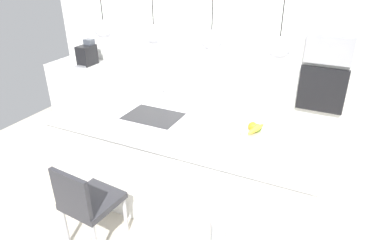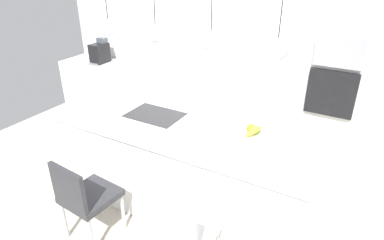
{
  "view_description": "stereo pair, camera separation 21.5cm",
  "coord_description": "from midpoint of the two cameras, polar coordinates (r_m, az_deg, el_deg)",
  "views": [
    {
      "loc": [
        1.34,
        -2.6,
        2.42
      ],
      "look_at": [
        0.1,
        0.0,
        1.01
      ],
      "focal_mm": 31.22,
      "sensor_mm": 36.0,
      "label": 1
    },
    {
      "loc": [
        1.53,
        -2.5,
        2.42
      ],
      "look_at": [
        0.1,
        0.0,
        1.01
      ],
      "focal_mm": 31.22,
      "sensor_mm": 36.0,
      "label": 2
    }
  ],
  "objects": [
    {
      "name": "back_wall",
      "position": [
        4.58,
        6.54,
        11.85
      ],
      "size": [
        6.0,
        0.1,
        2.6
      ],
      "primitive_type": "cube",
      "color": "white",
      "rests_on": "ground"
    },
    {
      "name": "coffee_machine",
      "position": [
        5.53,
        -18.59,
        10.55
      ],
      "size": [
        0.2,
        0.35,
        0.38
      ],
      "color": "black",
      "rests_on": "side_counter"
    },
    {
      "name": "pendant_light_center_left",
      "position": [
        3.14,
        -8.55,
        14.28
      ],
      "size": [
        0.18,
        0.18,
        0.78
      ],
      "color": "silver"
    },
    {
      "name": "sink_basin",
      "position": [
        3.44,
        -8.44,
        0.55
      ],
      "size": [
        0.56,
        0.4,
        0.02
      ],
      "primitive_type": "cube",
      "color": "#2D2D30",
      "rests_on": "kitchen_island"
    },
    {
      "name": "microwave",
      "position": [
        4.26,
        21.04,
        11.14
      ],
      "size": [
        0.54,
        0.08,
        0.34
      ],
      "primitive_type": "cube",
      "color": "#9E9EA3",
      "rests_on": "back_wall"
    },
    {
      "name": "faucet",
      "position": [
        3.54,
        -6.71,
        4.06
      ],
      "size": [
        0.02,
        0.17,
        0.22
      ],
      "color": "silver",
      "rests_on": "kitchen_island"
    },
    {
      "name": "chair_near",
      "position": [
        3.19,
        -19.45,
        -12.96
      ],
      "size": [
        0.47,
        0.49,
        0.85
      ],
      "color": "#333338",
      "rests_on": "ground"
    },
    {
      "name": "oven",
      "position": [
        4.4,
        20.0,
        4.87
      ],
      "size": [
        0.56,
        0.08,
        0.56
      ],
      "primitive_type": "cube",
      "color": "black",
      "rests_on": "back_wall"
    },
    {
      "name": "kitchen_island",
      "position": [
        3.51,
        -3.25,
        -7.42
      ],
      "size": [
        2.71,
        1.04,
        0.96
      ],
      "color": "white",
      "rests_on": "ground"
    },
    {
      "name": "pendant_light_center_right",
      "position": [
        2.87,
        1.17,
        13.44
      ],
      "size": [
        0.18,
        0.18,
        0.78
      ],
      "color": "silver"
    },
    {
      "name": "pendant_light_right",
      "position": [
        2.69,
        12.41,
        12.0
      ],
      "size": [
        0.18,
        0.18,
        0.78
      ],
      "color": "silver"
    },
    {
      "name": "pendant_light_left",
      "position": [
        3.48,
        -16.61,
        14.67
      ],
      "size": [
        0.18,
        0.18,
        0.78
      ],
      "color": "silver"
    },
    {
      "name": "chair_middle",
      "position": [
        2.69,
        -2.8,
        -19.32
      ],
      "size": [
        0.47,
        0.47,
        0.87
      ],
      "color": "silver",
      "rests_on": "ground"
    },
    {
      "name": "floor",
      "position": [
        3.8,
        -3.07,
        -13.46
      ],
      "size": [
        6.6,
        6.6,
        0.0
      ],
      "primitive_type": "plane",
      "color": "beige",
      "rests_on": "ground"
    },
    {
      "name": "fruit_bowl",
      "position": [
        3.02,
        8.72,
        -2.21
      ],
      "size": [
        0.28,
        0.28,
        0.16
      ],
      "color": "beige",
      "rests_on": "kitchen_island"
    },
    {
      "name": "side_counter",
      "position": [
        5.77,
        -18.42,
        4.8
      ],
      "size": [
        1.1,
        0.6,
        0.9
      ],
      "primitive_type": "cube",
      "color": "white",
      "rests_on": "ground"
    }
  ]
}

